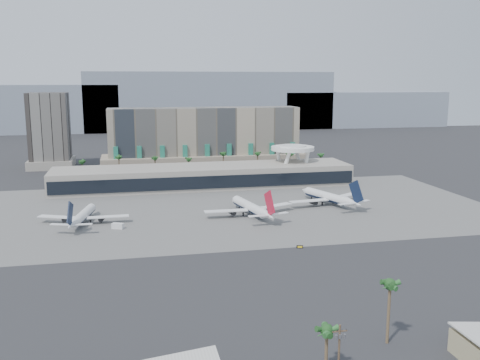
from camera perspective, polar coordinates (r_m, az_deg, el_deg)
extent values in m
plane|color=#232326|center=(204.17, 0.61, -6.65)|extent=(900.00, 900.00, 0.00)
cube|color=#5B5B59|center=(256.18, -2.08, -3.06)|extent=(260.00, 130.00, 0.06)
cube|color=gray|center=(675.12, -23.93, 6.93)|extent=(260.00, 60.00, 55.00)
cube|color=gray|center=(668.63, -3.22, 8.43)|extent=(300.00, 60.00, 70.00)
cube|color=gray|center=(727.30, 12.69, 7.38)|extent=(220.00, 60.00, 45.00)
cube|color=tan|center=(371.11, -3.80, 4.48)|extent=(130.00, 22.00, 42.00)
cube|color=tan|center=(371.20, -3.73, 2.00)|extent=(140.00, 30.00, 10.00)
cube|color=#22775E|center=(357.03, -13.07, 2.04)|extent=(3.00, 2.00, 18.00)
cube|color=#22775E|center=(357.04, -10.67, 2.14)|extent=(3.00, 2.00, 18.00)
cube|color=#22775E|center=(357.68, -8.26, 2.23)|extent=(3.00, 2.00, 18.00)
cube|color=#22775E|center=(358.94, -5.87, 2.31)|extent=(3.00, 2.00, 18.00)
cube|color=#22775E|center=(360.83, -3.50, 2.39)|extent=(3.00, 2.00, 18.00)
cube|color=#22775E|center=(363.33, -1.16, 2.47)|extent=(3.00, 2.00, 18.00)
cube|color=#22775E|center=(366.42, 1.14, 2.54)|extent=(3.00, 2.00, 18.00)
cube|color=#22775E|center=(370.10, 3.41, 2.60)|extent=(3.00, 2.00, 18.00)
cube|color=#22775E|center=(374.34, 5.63, 2.66)|extent=(3.00, 2.00, 18.00)
cube|color=black|center=(395.20, -19.66, 4.99)|extent=(26.00, 26.00, 52.00)
cube|color=#A29A8E|center=(397.88, -19.45, 1.70)|extent=(30.00, 30.00, 6.00)
cube|color=#A29A8E|center=(308.11, -3.86, 0.40)|extent=(170.00, 32.00, 12.00)
cube|color=black|center=(292.45, -3.41, -0.25)|extent=(168.00, 0.60, 7.00)
cube|color=black|center=(306.91, -3.88, 1.73)|extent=(170.00, 12.00, 2.50)
cylinder|color=white|center=(333.17, 6.32, 2.00)|extent=(6.98, 6.99, 21.89)
cylinder|color=white|center=(329.41, 4.22, 1.94)|extent=(6.98, 6.99, 21.89)
cylinder|color=white|center=(317.36, 4.86, 1.60)|extent=(6.98, 6.99, 21.89)
cylinder|color=white|center=(321.26, 7.04, 1.67)|extent=(6.98, 6.99, 21.89)
cylinder|color=white|center=(323.98, 5.64, 3.38)|extent=(26.00, 26.00, 2.20)
cylinder|color=white|center=(323.82, 5.64, 3.61)|extent=(16.00, 16.00, 1.20)
cylinder|color=brown|center=(340.72, -16.46, 0.97)|extent=(0.70, 0.70, 12.00)
sphere|color=#1F4B1E|center=(339.85, -16.51, 1.92)|extent=(2.80, 2.80, 2.80)
cylinder|color=brown|center=(339.67, -12.76, 1.12)|extent=(0.70, 0.70, 12.00)
sphere|color=#1F4B1E|center=(338.79, -12.80, 2.07)|extent=(2.80, 2.80, 2.80)
cylinder|color=brown|center=(340.04, -9.05, 1.26)|extent=(0.70, 0.70, 12.00)
sphere|color=#1F4B1E|center=(339.17, -9.08, 2.21)|extent=(2.80, 2.80, 2.80)
cylinder|color=brown|center=(341.72, -5.53, 1.39)|extent=(0.70, 0.70, 12.00)
sphere|color=#1F4B1E|center=(340.85, -5.55, 2.33)|extent=(2.80, 2.80, 2.80)
cylinder|color=brown|center=(345.01, -1.74, 1.52)|extent=(0.70, 0.70, 12.00)
sphere|color=#1F4B1E|center=(344.16, -1.74, 2.46)|extent=(2.80, 2.80, 2.80)
cylinder|color=brown|center=(349.56, 1.81, 1.64)|extent=(0.70, 0.70, 12.00)
sphere|color=#1F4B1E|center=(348.71, 1.82, 2.56)|extent=(2.80, 2.80, 2.80)
cylinder|color=brown|center=(355.41, 5.26, 1.75)|extent=(0.70, 0.70, 12.00)
sphere|color=#1F4B1E|center=(354.58, 5.28, 2.66)|extent=(2.80, 2.80, 2.80)
cylinder|color=brown|center=(362.86, 8.74, 1.85)|extent=(0.70, 0.70, 12.00)
sphere|color=#1F4B1E|center=(362.04, 8.76, 2.75)|extent=(2.80, 2.80, 2.80)
cylinder|color=#4C3826|center=(116.31, 10.51, -17.62)|extent=(0.44, 0.44, 12.00)
cube|color=#4C3826|center=(114.22, 10.59, -15.58)|extent=(3.20, 0.22, 0.22)
cylinder|color=slate|center=(114.05, 10.21, -16.17)|extent=(0.56, 0.56, 0.90)
cylinder|color=slate|center=(114.37, 10.64, -16.10)|extent=(0.56, 0.56, 0.90)
cylinder|color=slate|center=(114.70, 11.07, -16.04)|extent=(0.56, 0.56, 0.90)
cylinder|color=black|center=(113.62, 9.92, -15.57)|extent=(0.12, 0.12, 0.30)
cylinder|color=black|center=(114.61, 11.27, -15.37)|extent=(0.12, 0.12, 0.30)
cylinder|color=white|center=(239.86, -16.34, -3.59)|extent=(8.92, 26.78, 3.89)
cylinder|color=#0F1B34|center=(239.89, -16.34, -3.63)|extent=(8.74, 26.24, 3.81)
cone|color=white|center=(254.12, -15.45, -2.76)|extent=(4.66, 5.04, 3.89)
cone|color=white|center=(223.85, -17.50, -4.59)|extent=(5.50, 9.33, 3.89)
cube|color=white|center=(242.16, -18.84, -3.74)|extent=(17.62, 10.44, 0.34)
cube|color=white|center=(236.47, -13.89, -3.82)|extent=(17.56, 4.17, 0.34)
cylinder|color=black|center=(241.96, -18.13, -3.95)|extent=(2.85, 4.23, 2.14)
cylinder|color=black|center=(237.83, -14.54, -4.01)|extent=(2.85, 4.23, 2.14)
cube|color=#0F1B34|center=(221.26, -17.67, -3.42)|extent=(2.18, 8.76, 10.24)
cube|color=white|center=(224.11, -18.65, -4.51)|extent=(8.05, 4.56, 0.24)
cube|color=white|center=(221.61, -16.49, -4.56)|extent=(7.88, 2.56, 0.24)
cylinder|color=black|center=(250.19, -15.69, -3.62)|extent=(0.49, 0.49, 1.56)
cylinder|color=black|center=(240.46, -17.09, -4.27)|extent=(0.68, 0.68, 1.56)
cylinder|color=black|center=(238.81, -15.65, -4.29)|extent=(0.68, 0.68, 1.56)
cylinder|color=white|center=(243.74, 0.98, -2.84)|extent=(10.03, 29.63, 4.30)
cylinder|color=#0F1B34|center=(243.78, 0.98, -2.88)|extent=(9.83, 29.04, 4.22)
cone|color=white|center=(258.76, -0.56, -2.04)|extent=(5.18, 5.60, 4.30)
cone|color=white|center=(227.03, 2.97, -3.78)|extent=(6.14, 10.35, 4.30)
cube|color=white|center=(238.41, -1.51, -3.31)|extent=(19.41, 4.50, 0.38)
cube|color=white|center=(247.96, 3.58, -2.78)|extent=(19.49, 11.65, 0.38)
cylinder|color=black|center=(240.34, -0.84, -3.46)|extent=(3.17, 4.69, 2.37)
cylinder|color=black|center=(247.26, 2.85, -3.07)|extent=(3.17, 4.69, 2.37)
cube|color=#AF142B|center=(224.29, 3.16, -2.49)|extent=(2.46, 9.69, 11.33)
cube|color=white|center=(223.90, 1.98, -3.84)|extent=(8.73, 2.87, 0.27)
cube|color=white|center=(228.11, 4.18, -3.59)|extent=(8.91, 5.09, 0.27)
cylinder|color=black|center=(254.62, -0.09, -2.95)|extent=(0.54, 0.54, 1.72)
cylinder|color=black|center=(242.15, 0.34, -3.66)|extent=(0.75, 0.75, 1.72)
cylinder|color=black|center=(244.92, 1.82, -3.50)|extent=(0.75, 0.75, 1.72)
cylinder|color=white|center=(267.97, 9.20, -1.74)|extent=(13.76, 29.20, 4.31)
cylinder|color=#0F1B34|center=(268.00, 9.20, -1.77)|extent=(13.48, 28.61, 4.23)
cone|color=white|center=(280.70, 6.98, -1.11)|extent=(5.67, 6.00, 4.31)
cone|color=white|center=(254.12, 11.98, -2.44)|extent=(7.27, 10.58, 4.31)
cube|color=white|center=(259.90, 7.36, -2.22)|extent=(19.80, 6.72, 0.38)
cube|color=white|center=(275.03, 11.23, -1.62)|extent=(18.83, 13.75, 0.38)
cylinder|color=black|center=(262.53, 7.83, -2.34)|extent=(3.66, 4.85, 2.37)
cylinder|color=black|center=(273.52, 10.64, -1.90)|extent=(3.66, 4.85, 2.37)
cube|color=#0F1B34|center=(251.78, 12.28, -1.26)|extent=(3.73, 9.42, 11.35)
cube|color=white|center=(249.99, 11.34, -2.50)|extent=(8.92, 4.01, 0.27)
cube|color=white|center=(256.53, 12.94, -2.23)|extent=(8.76, 6.06, 0.27)
cylinder|color=black|center=(277.22, 7.65, -1.92)|extent=(0.54, 0.54, 1.73)
cylinder|color=black|center=(265.65, 8.77, -2.50)|extent=(0.75, 0.75, 1.73)
cylinder|color=black|center=(270.04, 9.89, -2.32)|extent=(0.75, 0.75, 1.73)
cube|color=white|center=(227.51, -12.90, -4.81)|extent=(5.26, 4.00, 2.31)
cube|color=white|center=(247.28, 2.16, -3.34)|extent=(4.19, 3.05, 1.94)
cube|color=black|center=(198.29, 6.39, -7.09)|extent=(2.35, 0.95, 1.07)
cube|color=gold|center=(198.12, 6.41, -7.11)|extent=(1.66, 0.52, 0.64)
cylinder|color=black|center=(198.10, 6.15, -7.17)|extent=(0.13, 0.13, 0.64)
cylinder|color=black|center=(198.62, 6.63, -7.13)|extent=(0.13, 0.13, 0.64)
cylinder|color=brown|center=(118.38, 9.19, -17.60)|extent=(0.70, 0.70, 9.94)
sphere|color=#1F4B1E|center=(116.25, 9.26, -15.57)|extent=(2.80, 2.80, 2.80)
cylinder|color=brown|center=(132.23, 15.56, -13.54)|extent=(0.70, 0.70, 14.83)
sphere|color=#1F4B1E|center=(129.53, 15.72, -10.67)|extent=(2.80, 2.80, 2.80)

